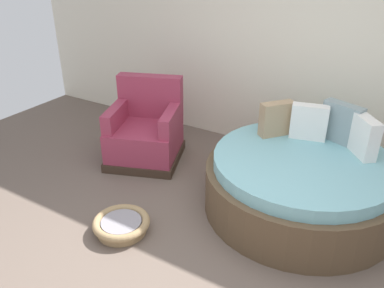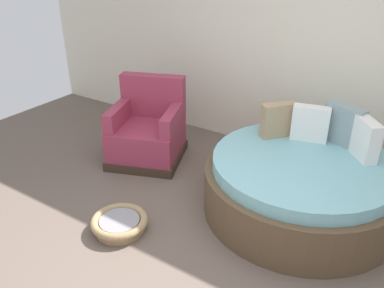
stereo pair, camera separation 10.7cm
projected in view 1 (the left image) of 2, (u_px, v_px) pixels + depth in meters
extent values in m
cube|color=#66564C|center=(202.00, 270.00, 3.14)|extent=(8.00, 8.00, 0.02)
cube|color=silver|center=(314.00, 20.00, 4.21)|extent=(8.00, 0.12, 3.15)
cylinder|color=brown|center=(299.00, 189.00, 3.76)|extent=(1.79, 1.79, 0.44)
cylinder|color=#7AB7C1|center=(303.00, 163.00, 3.63)|extent=(1.65, 1.65, 0.12)
cube|color=white|center=(363.00, 136.00, 3.58)|extent=(0.32, 0.36, 0.36)
cube|color=gray|center=(342.00, 123.00, 3.81)|extent=(0.41, 0.25, 0.39)
cube|color=white|center=(309.00, 122.00, 3.88)|extent=(0.37, 0.20, 0.35)
cube|color=tan|center=(277.00, 119.00, 3.96)|extent=(0.31, 0.34, 0.34)
cube|color=#38281E|center=(146.00, 156.00, 4.70)|extent=(1.03, 1.03, 0.10)
cube|color=#99334C|center=(145.00, 139.00, 4.60)|extent=(0.98, 0.98, 0.34)
cube|color=#99334C|center=(150.00, 96.00, 4.68)|extent=(0.77, 0.42, 0.50)
cube|color=#99334C|center=(117.00, 115.00, 4.52)|extent=(0.35, 0.68, 0.22)
cube|color=#99334C|center=(171.00, 119.00, 4.42)|extent=(0.35, 0.68, 0.22)
cylinder|color=#9E7F56|center=(122.00, 228.00, 3.53)|extent=(0.44, 0.44, 0.06)
torus|color=#9E7F56|center=(121.00, 222.00, 3.51)|extent=(0.51, 0.51, 0.07)
cylinder|color=gray|center=(121.00, 223.00, 3.51)|extent=(0.36, 0.36, 0.05)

